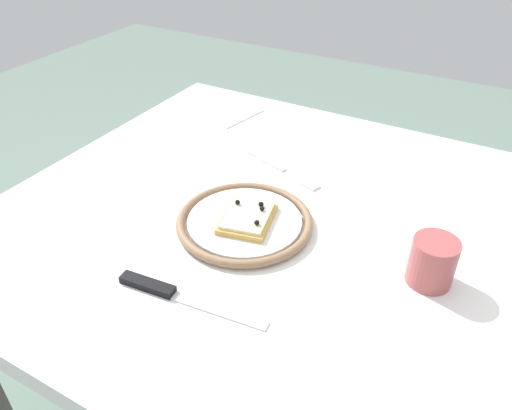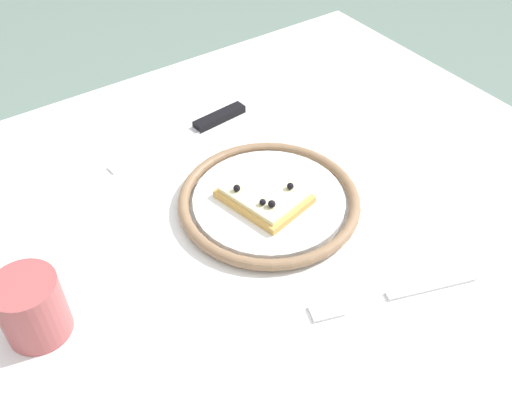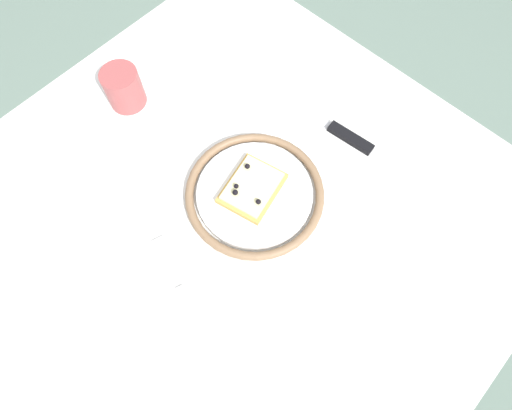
% 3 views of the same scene
% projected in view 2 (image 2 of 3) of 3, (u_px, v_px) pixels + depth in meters
% --- Properties ---
extents(dining_table, '(0.91, 0.92, 0.77)m').
position_uv_depth(dining_table, '(293.00, 277.00, 0.78)').
color(dining_table, white).
rests_on(dining_table, ground_plane).
extents(plate, '(0.24, 0.24, 0.02)m').
position_uv_depth(plate, '(266.00, 202.00, 0.75)').
color(plate, white).
rests_on(plate, dining_table).
extents(pizza_slice_near, '(0.12, 0.10, 0.03)m').
position_uv_depth(pizza_slice_near, '(264.00, 195.00, 0.74)').
color(pizza_slice_near, gold).
rests_on(pizza_slice_near, plate).
extents(knife, '(0.04, 0.24, 0.01)m').
position_uv_depth(knife, '(203.00, 125.00, 0.88)').
color(knife, silver).
rests_on(knife, dining_table).
extents(fork, '(0.08, 0.20, 0.00)m').
position_uv_depth(fork, '(392.00, 295.00, 0.64)').
color(fork, silver).
rests_on(fork, dining_table).
extents(cup, '(0.07, 0.07, 0.08)m').
position_uv_depth(cup, '(32.00, 308.00, 0.59)').
color(cup, '#A54C4C').
rests_on(cup, dining_table).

